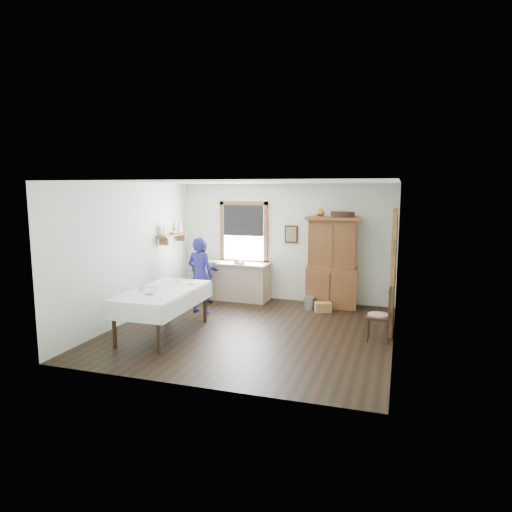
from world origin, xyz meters
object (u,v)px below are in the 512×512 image
object	(u,v)px
dining_table	(163,312)
wicker_basket	(323,307)
figure_dark	(203,274)
woman_blue	(200,278)
pail	(309,303)
china_hutch	(332,262)
spindle_chair	(379,314)
work_counter	(237,281)

from	to	relation	value
dining_table	wicker_basket	xyz separation A→B (m)	(2.47, 2.35, -0.31)
figure_dark	woman_blue	bearing A→B (deg)	-104.05
pail	china_hutch	bearing A→B (deg)	38.00
spindle_chair	wicker_basket	xyz separation A→B (m)	(-1.20, 1.57, -0.37)
spindle_chair	woman_blue	bearing A→B (deg)	171.22
work_counter	spindle_chair	world-z (taller)	spindle_chair
dining_table	wicker_basket	distance (m)	3.42
dining_table	spindle_chair	size ratio (longest dim) A/B	2.17
china_hutch	figure_dark	distance (m)	2.88
wicker_basket	woman_blue	distance (m)	2.66
pail	figure_dark	bearing A→B (deg)	-173.96
dining_table	pail	xyz separation A→B (m)	(2.15, 2.49, -0.27)
china_hutch	wicker_basket	bearing A→B (deg)	-106.32
dining_table	wicker_basket	bearing A→B (deg)	43.49
spindle_chair	figure_dark	bearing A→B (deg)	161.97
china_hutch	pail	distance (m)	1.01
pail	woman_blue	bearing A→B (deg)	-155.06
work_counter	spindle_chair	xyz separation A→B (m)	(3.31, -2.02, 0.03)
wicker_basket	figure_dark	bearing A→B (deg)	-177.63
woman_blue	wicker_basket	bearing A→B (deg)	-152.18
pail	woman_blue	distance (m)	2.41
china_hutch	spindle_chair	world-z (taller)	china_hutch
woman_blue	dining_table	bearing A→B (deg)	97.28
wicker_basket	figure_dark	xyz separation A→B (m)	(-2.70, -0.11, 0.57)
spindle_chair	pail	distance (m)	2.31
figure_dark	china_hutch	bearing A→B (deg)	-21.78
spindle_chair	woman_blue	xyz separation A→B (m)	(-3.64, 0.72, 0.27)
spindle_chair	figure_dark	size ratio (longest dim) A/B	0.70
pail	spindle_chair	bearing A→B (deg)	-48.21
figure_dark	dining_table	bearing A→B (deg)	-117.83
woman_blue	pail	bearing A→B (deg)	-146.36
dining_table	figure_dark	xyz separation A→B (m)	(-0.22, 2.24, 0.26)
work_counter	pail	world-z (taller)	work_counter
china_hutch	dining_table	size ratio (longest dim) A/B	0.97
china_hutch	dining_table	distance (m)	3.86
work_counter	wicker_basket	xyz separation A→B (m)	(2.11, -0.46, -0.34)
china_hutch	dining_table	bearing A→B (deg)	-136.59
woman_blue	figure_dark	world-z (taller)	woman_blue
china_hutch	pail	bearing A→B (deg)	-146.14
spindle_chair	china_hutch	bearing A→B (deg)	120.86
china_hutch	spindle_chair	xyz separation A→B (m)	(1.10, -2.03, -0.52)
china_hutch	wicker_basket	world-z (taller)	china_hutch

